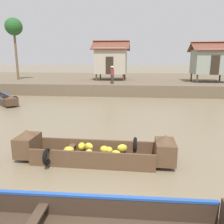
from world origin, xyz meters
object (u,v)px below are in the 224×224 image
(banana_boat, at_px, (94,151))
(stilt_house_mid_left, at_px, (211,61))
(cargo_boat_upstream, at_px, (2,98))
(palm_tree_mid, at_px, (14,28))
(vendor_person, at_px, (112,74))
(stilt_house_left, at_px, (111,60))

(banana_boat, distance_m, stilt_house_mid_left, 19.60)
(cargo_boat_upstream, height_order, palm_tree_mid, palm_tree_mid)
(cargo_boat_upstream, relative_size, palm_tree_mid, 0.72)
(banana_boat, height_order, vendor_person, vendor_person)
(banana_boat, height_order, palm_tree_mid, palm_tree_mid)
(stilt_house_left, relative_size, palm_tree_mid, 0.64)
(vendor_person, bearing_deg, banana_boat, -86.17)
(cargo_boat_upstream, bearing_deg, stilt_house_left, 50.08)
(cargo_boat_upstream, distance_m, vendor_person, 9.57)
(banana_boat, xyz_separation_m, palm_tree_mid, (-12.10, 18.14, 6.27))
(banana_boat, relative_size, vendor_person, 3.04)
(vendor_person, bearing_deg, stilt_house_left, 97.70)
(cargo_boat_upstream, distance_m, palm_tree_mid, 10.84)
(banana_boat, relative_size, stilt_house_mid_left, 1.25)
(stilt_house_mid_left, height_order, vendor_person, stilt_house_mid_left)
(banana_boat, relative_size, stilt_house_left, 1.19)
(stilt_house_mid_left, bearing_deg, stilt_house_left, 171.73)
(banana_boat, distance_m, palm_tree_mid, 22.69)
(palm_tree_mid, bearing_deg, vendor_person, -17.68)
(cargo_boat_upstream, xyz_separation_m, vendor_person, (8.14, 4.74, 1.69))
(banana_boat, bearing_deg, stilt_house_mid_left, 63.90)
(banana_boat, relative_size, cargo_boat_upstream, 1.06)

